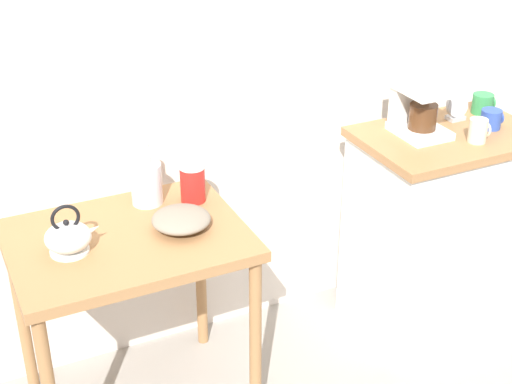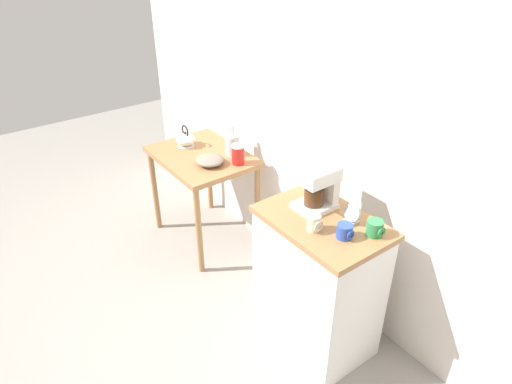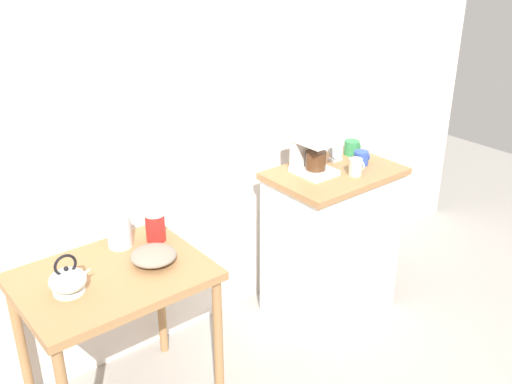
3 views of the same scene
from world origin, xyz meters
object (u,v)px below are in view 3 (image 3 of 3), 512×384
object	(u,v)px
coffee_maker	(312,148)
mug_tall_green	(352,148)
canister_enamel	(155,226)
mug_small_cream	(356,167)
mug_blue	(361,158)
table_clock	(336,152)
teakettle	(68,280)
glass_carafe_vase	(119,229)
bowl_stoneware	(154,256)

from	to	relation	value
coffee_maker	mug_tall_green	xyz separation A→B (m)	(0.38, 0.05, -0.10)
canister_enamel	mug_small_cream	xyz separation A→B (m)	(1.08, -0.26, 0.11)
canister_enamel	mug_small_cream	world-z (taller)	mug_small_cream
canister_enamel	mug_blue	bearing A→B (deg)	-8.14
canister_enamel	table_clock	xyz separation A→B (m)	(1.15, -0.05, 0.11)
mug_small_cream	teakettle	bearing A→B (deg)	176.15
coffee_maker	mug_tall_green	distance (m)	0.39
mug_blue	teakettle	bearing A→B (deg)	179.40
mug_blue	canister_enamel	bearing A→B (deg)	171.86
glass_carafe_vase	coffee_maker	bearing A→B (deg)	-7.75
teakettle	coffee_maker	distance (m)	1.44
teakettle	mug_small_cream	world-z (taller)	mug_small_cream
glass_carafe_vase	mug_small_cream	size ratio (longest dim) A/B	2.58
coffee_maker	mug_blue	distance (m)	0.33
glass_carafe_vase	canister_enamel	world-z (taller)	glass_carafe_vase
glass_carafe_vase	coffee_maker	distance (m)	1.11
teakettle	bowl_stoneware	bearing A→B (deg)	-2.25
bowl_stoneware	table_clock	size ratio (longest dim) A/B	1.79
teakettle	canister_enamel	bearing A→B (deg)	17.61
teakettle	canister_enamel	distance (m)	0.52
bowl_stoneware	teakettle	size ratio (longest dim) A/B	1.10
table_clock	coffee_maker	bearing A→B (deg)	-170.05
bowl_stoneware	glass_carafe_vase	world-z (taller)	glass_carafe_vase
bowl_stoneware	coffee_maker	bearing A→B (deg)	4.59
canister_enamel	teakettle	bearing A→B (deg)	-162.39
canister_enamel	mug_tall_green	distance (m)	1.30
bowl_stoneware	coffee_maker	size ratio (longest dim) A/B	0.79
canister_enamel	table_clock	world-z (taller)	table_clock
bowl_stoneware	mug_blue	xyz separation A→B (m)	(1.33, -0.00, 0.14)
canister_enamel	mug_tall_green	bearing A→B (deg)	-1.63
glass_carafe_vase	coffee_maker	xyz separation A→B (m)	(1.08, -0.15, 0.19)
bowl_stoneware	table_clock	xyz separation A→B (m)	(1.26, 0.12, 0.15)
bowl_stoneware	coffee_maker	distance (m)	1.06
canister_enamel	glass_carafe_vase	bearing A→B (deg)	159.74
glass_carafe_vase	mug_blue	size ratio (longest dim) A/B	2.68
mug_blue	table_clock	distance (m)	0.15
teakettle	table_clock	size ratio (longest dim) A/B	1.63
teakettle	canister_enamel	size ratio (longest dim) A/B	1.25
mug_small_cream	coffee_maker	bearing A→B (deg)	132.75
glass_carafe_vase	coffee_maker	world-z (taller)	coffee_maker
glass_carafe_vase	mug_blue	bearing A→B (deg)	-9.59
mug_small_cream	mug_blue	world-z (taller)	mug_small_cream
mug_tall_green	mug_small_cream	world-z (taller)	mug_small_cream
bowl_stoneware	mug_tall_green	bearing A→B (deg)	5.47
bowl_stoneware	glass_carafe_vase	bearing A→B (deg)	101.52
canister_enamel	mug_small_cream	distance (m)	1.12
glass_carafe_vase	canister_enamel	size ratio (longest dim) A/B	1.60
canister_enamel	bowl_stoneware	bearing A→B (deg)	-122.70
mug_tall_green	glass_carafe_vase	bearing A→B (deg)	176.26
bowl_stoneware	mug_tall_green	xyz separation A→B (m)	(1.41, 0.13, 0.14)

